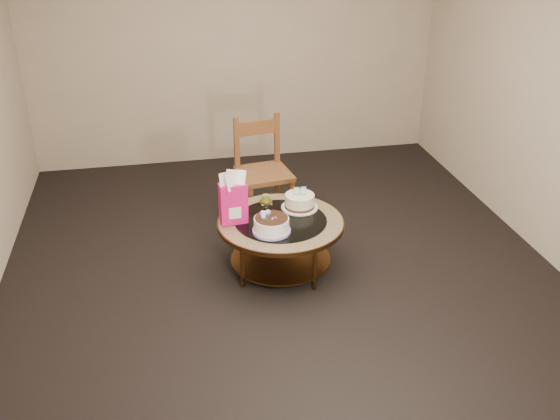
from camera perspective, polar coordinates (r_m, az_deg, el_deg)
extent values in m
plane|color=black|center=(5.21, 0.06, -5.37)|extent=(5.00, 5.00, 0.00)
cube|color=tan|center=(7.02, -4.12, 14.75)|extent=(4.50, 0.02, 2.60)
cube|color=tan|center=(2.50, 11.70, -10.34)|extent=(4.50, 0.02, 2.60)
cube|color=tan|center=(5.52, 23.92, 9.08)|extent=(0.02, 5.00, 2.60)
cylinder|color=brown|center=(5.33, 3.29, -1.93)|extent=(0.04, 0.04, 0.42)
cylinder|color=brown|center=(5.36, -2.77, -1.75)|extent=(0.04, 0.04, 0.42)
cylinder|color=brown|center=(4.88, -3.48, -4.95)|extent=(0.04, 0.04, 0.42)
cylinder|color=brown|center=(4.85, 3.20, -5.18)|extent=(0.04, 0.04, 0.42)
cylinder|color=brown|center=(5.15, 0.06, -4.44)|extent=(0.82, 0.82, 0.02)
cylinder|color=brown|center=(4.99, 0.06, -1.18)|extent=(1.02, 1.02, 0.04)
cylinder|color=#947951|center=(4.98, 0.06, -1.04)|extent=(1.00, 1.00, 0.01)
cylinder|color=black|center=(4.98, 0.06, -0.96)|extent=(0.74, 0.74, 0.01)
cylinder|color=#BA99D9|center=(4.80, -0.78, -1.89)|extent=(0.30, 0.30, 0.02)
cylinder|color=white|center=(4.78, -0.78, -1.39)|extent=(0.27, 0.27, 0.12)
cylinder|color=black|center=(4.75, -0.79, -0.72)|extent=(0.25, 0.25, 0.01)
sphere|color=#BA99D9|center=(4.76, -1.55, -0.35)|extent=(0.05, 0.05, 0.05)
sphere|color=#BA99D9|center=(4.78, -1.11, -0.22)|extent=(0.05, 0.05, 0.05)
sphere|color=#BA99D9|center=(4.72, -1.52, -0.63)|extent=(0.04, 0.04, 0.04)
cone|color=#1D6C23|center=(4.76, -1.08, -0.55)|extent=(0.03, 0.04, 0.02)
cone|color=#1D6C23|center=(4.75, -1.82, -0.62)|extent=(0.04, 0.04, 0.02)
cone|color=#1D6C23|center=(4.81, -0.96, -0.25)|extent=(0.04, 0.03, 0.02)
cone|color=#1D6C23|center=(4.71, -1.21, -0.86)|extent=(0.04, 0.04, 0.02)
cylinder|color=white|center=(5.16, 1.80, 0.24)|extent=(0.30, 0.30, 0.01)
cylinder|color=#432513|center=(5.15, 1.80, 0.40)|extent=(0.25, 0.25, 0.02)
cylinder|color=white|center=(5.13, 1.81, 0.95)|extent=(0.24, 0.24, 0.09)
cube|color=#5ABB50|center=(5.09, 1.51, 1.74)|extent=(0.05, 0.01, 0.07)
cube|color=white|center=(5.09, 1.51, 1.74)|extent=(0.04, 0.01, 0.05)
cube|color=#459FEB|center=(5.10, 2.14, 1.78)|extent=(0.05, 0.01, 0.07)
cube|color=white|center=(5.10, 2.14, 1.78)|extent=(0.04, 0.01, 0.05)
cube|color=#EA1678|center=(4.89, -4.29, 0.62)|extent=(0.22, 0.13, 0.33)
cube|color=white|center=(4.91, -4.27, 0.01)|extent=(0.11, 0.13, 0.10)
cube|color=#EACD60|center=(5.25, -1.31, 0.69)|extent=(0.10, 0.10, 0.01)
cylinder|color=gold|center=(5.24, -1.31, 0.78)|extent=(0.11, 0.11, 0.01)
cylinder|color=olive|center=(5.23, -1.31, 1.11)|extent=(0.06, 0.06, 0.06)
cylinder|color=black|center=(5.21, -1.32, 1.43)|extent=(0.00, 0.00, 0.01)
cube|color=brown|center=(5.71, -1.46, 3.31)|extent=(0.52, 0.52, 0.04)
cube|color=brown|center=(5.60, -2.70, -0.03)|extent=(0.05, 0.05, 0.49)
cube|color=brown|center=(5.71, 1.06, 0.58)|extent=(0.05, 0.05, 0.49)
cube|color=brown|center=(5.93, -3.84, 1.60)|extent=(0.05, 0.05, 0.49)
cube|color=brown|center=(6.04, -0.26, 2.15)|extent=(0.05, 0.05, 0.49)
cube|color=brown|center=(5.74, -3.99, 6.07)|extent=(0.05, 0.05, 0.50)
cube|color=brown|center=(5.85, -0.27, 6.56)|extent=(0.05, 0.05, 0.50)
cube|color=brown|center=(5.75, -2.14, 7.54)|extent=(0.39, 0.09, 0.13)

